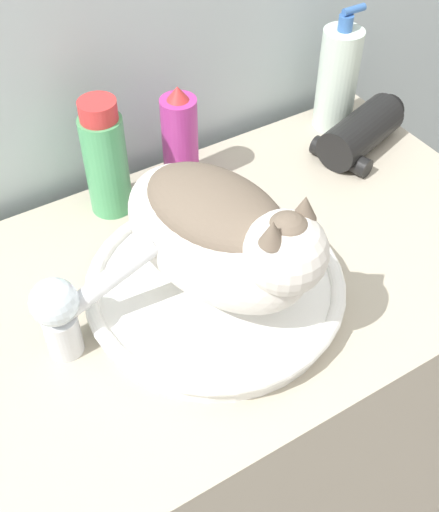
{
  "coord_description": "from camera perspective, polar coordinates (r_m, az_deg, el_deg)",
  "views": [
    {
      "loc": [
        -0.3,
        -0.26,
        1.52
      ],
      "look_at": [
        -0.01,
        0.21,
        0.96
      ],
      "focal_mm": 45.0,
      "sensor_mm": 36.0,
      "label": 1
    }
  ],
  "objects": [
    {
      "name": "faucet",
      "position": [
        0.78,
        -13.34,
        -4.46
      ],
      "size": [
        0.16,
        0.06,
        0.14
      ],
      "rotation": [
        0.0,
        0.0,
        -0.13
      ],
      "color": "silver",
      "rests_on": "vanity_counter"
    },
    {
      "name": "cat",
      "position": [
        0.76,
        0.24,
        2.11
      ],
      "size": [
        0.22,
        0.3,
        0.18
      ],
      "rotation": [
        0.0,
        0.0,
        4.98
      ],
      "color": "silver",
      "rests_on": "sink_basin"
    },
    {
      "name": "vanity_counter",
      "position": [
        1.24,
        -0.72,
        -15.42
      ],
      "size": [
        0.96,
        0.52,
        0.86
      ],
      "color": "#B2A893",
      "rests_on": "ground_plane"
    },
    {
      "name": "mouthwash_bottle",
      "position": [
        0.95,
        -10.1,
        8.45
      ],
      "size": [
        0.06,
        0.06,
        0.19
      ],
      "color": "#4CA366",
      "rests_on": "vanity_counter"
    },
    {
      "name": "soap_pump_bottle",
      "position": [
        1.14,
        10.45,
        15.23
      ],
      "size": [
        0.07,
        0.07,
        0.21
      ],
      "color": "silver",
      "rests_on": "vanity_counter"
    },
    {
      "name": "sink_basin",
      "position": [
        0.85,
        -0.39,
        -2.84
      ],
      "size": [
        0.34,
        0.34,
        0.04
      ],
      "color": "white",
      "rests_on": "vanity_counter"
    },
    {
      "name": "hair_dryer",
      "position": [
        1.12,
        12.39,
        10.59
      ],
      "size": [
        0.19,
        0.13,
        0.07
      ],
      "rotation": [
        0.0,
        0.0,
        0.31
      ],
      "color": "black",
      "rests_on": "vanity_counter"
    },
    {
      "name": "spray_bottle_trigger",
      "position": [
        1.0,
        -3.53,
        10.27
      ],
      "size": [
        0.06,
        0.06,
        0.17
      ],
      "color": "#B2338C",
      "rests_on": "vanity_counter"
    }
  ]
}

